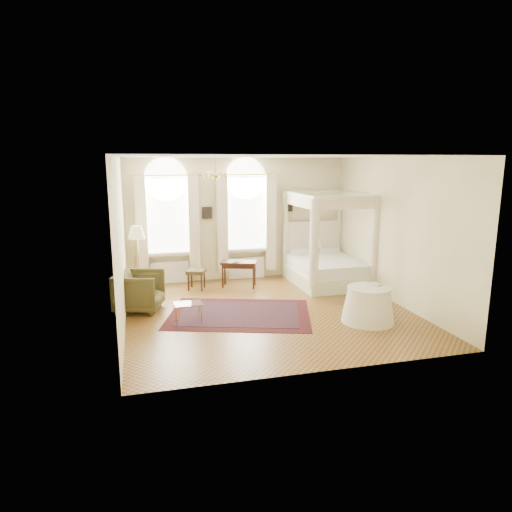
{
  "coord_description": "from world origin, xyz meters",
  "views": [
    {
      "loc": [
        -2.65,
        -9.11,
        3.22
      ],
      "look_at": [
        -0.17,
        0.4,
        1.16
      ],
      "focal_mm": 32.0,
      "sensor_mm": 36.0,
      "label": 1
    }
  ],
  "objects_px": {
    "canopy_bed": "(327,263)",
    "nightstand": "(313,265)",
    "stool": "(196,273)",
    "side_table": "(368,305)",
    "coffee_table": "(188,305)",
    "floor_lamp": "(137,236)",
    "writing_desk": "(239,265)",
    "armchair": "(139,291)"
  },
  "relations": [
    {
      "from": "stool",
      "to": "side_table",
      "type": "xyz_separation_m",
      "value": [
        3.06,
        -3.27,
        -0.07
      ]
    },
    {
      "from": "coffee_table",
      "to": "armchair",
      "type": "bearing_deg",
      "value": 134.54
    },
    {
      "from": "nightstand",
      "to": "floor_lamp",
      "type": "height_order",
      "value": "floor_lamp"
    },
    {
      "from": "nightstand",
      "to": "armchair",
      "type": "bearing_deg",
      "value": -157.96
    },
    {
      "from": "writing_desk",
      "to": "coffee_table",
      "type": "height_order",
      "value": "writing_desk"
    },
    {
      "from": "canopy_bed",
      "to": "writing_desk",
      "type": "distance_m",
      "value": 2.35
    },
    {
      "from": "armchair",
      "to": "side_table",
      "type": "xyz_separation_m",
      "value": [
        4.48,
        -1.89,
        -0.08
      ]
    },
    {
      "from": "canopy_bed",
      "to": "floor_lamp",
      "type": "distance_m",
      "value": 4.95
    },
    {
      "from": "canopy_bed",
      "to": "writing_desk",
      "type": "bearing_deg",
      "value": 173.2
    },
    {
      "from": "side_table",
      "to": "floor_lamp",
      "type": "bearing_deg",
      "value": 142.39
    },
    {
      "from": "writing_desk",
      "to": "side_table",
      "type": "bearing_deg",
      "value": -58.65
    },
    {
      "from": "armchair",
      "to": "canopy_bed",
      "type": "bearing_deg",
      "value": -61.16
    },
    {
      "from": "nightstand",
      "to": "floor_lamp",
      "type": "relative_size",
      "value": 0.37
    },
    {
      "from": "floor_lamp",
      "to": "coffee_table",
      "type": "bearing_deg",
      "value": -69.39
    },
    {
      "from": "side_table",
      "to": "stool",
      "type": "bearing_deg",
      "value": 133.14
    },
    {
      "from": "canopy_bed",
      "to": "coffee_table",
      "type": "distance_m",
      "value": 4.39
    },
    {
      "from": "canopy_bed",
      "to": "nightstand",
      "type": "xyz_separation_m",
      "value": [
        -0.04,
        0.89,
        -0.24
      ]
    },
    {
      "from": "stool",
      "to": "floor_lamp",
      "type": "distance_m",
      "value": 1.74
    },
    {
      "from": "coffee_table",
      "to": "floor_lamp",
      "type": "relative_size",
      "value": 0.35
    },
    {
      "from": "nightstand",
      "to": "writing_desk",
      "type": "distance_m",
      "value": 2.39
    },
    {
      "from": "floor_lamp",
      "to": "side_table",
      "type": "xyz_separation_m",
      "value": [
        4.48,
        -3.45,
        -1.06
      ]
    },
    {
      "from": "floor_lamp",
      "to": "nightstand",
      "type": "bearing_deg",
      "value": 4.63
    },
    {
      "from": "stool",
      "to": "side_table",
      "type": "distance_m",
      "value": 4.48
    },
    {
      "from": "canopy_bed",
      "to": "armchair",
      "type": "xyz_separation_m",
      "value": [
        -4.84,
        -1.05,
        -0.11
      ]
    },
    {
      "from": "canopy_bed",
      "to": "armchair",
      "type": "bearing_deg",
      "value": -167.72
    },
    {
      "from": "stool",
      "to": "coffee_table",
      "type": "distance_m",
      "value": 2.38
    },
    {
      "from": "writing_desk",
      "to": "floor_lamp",
      "type": "height_order",
      "value": "floor_lamp"
    },
    {
      "from": "nightstand",
      "to": "floor_lamp",
      "type": "bearing_deg",
      "value": -175.37
    },
    {
      "from": "nightstand",
      "to": "coffee_table",
      "type": "relative_size",
      "value": 1.07
    },
    {
      "from": "armchair",
      "to": "floor_lamp",
      "type": "bearing_deg",
      "value": 16.56
    },
    {
      "from": "writing_desk",
      "to": "coffee_table",
      "type": "distance_m",
      "value": 2.79
    },
    {
      "from": "nightstand",
      "to": "armchair",
      "type": "relative_size",
      "value": 0.64
    },
    {
      "from": "nightstand",
      "to": "armchair",
      "type": "height_order",
      "value": "armchair"
    },
    {
      "from": "writing_desk",
      "to": "stool",
      "type": "height_order",
      "value": "writing_desk"
    },
    {
      "from": "coffee_table",
      "to": "floor_lamp",
      "type": "bearing_deg",
      "value": 110.61
    },
    {
      "from": "nightstand",
      "to": "stool",
      "type": "height_order",
      "value": "nightstand"
    },
    {
      "from": "armchair",
      "to": "stool",
      "type": "bearing_deg",
      "value": -29.28
    },
    {
      "from": "armchair",
      "to": "floor_lamp",
      "type": "relative_size",
      "value": 0.58
    },
    {
      "from": "canopy_bed",
      "to": "nightstand",
      "type": "relative_size",
      "value": 3.89
    },
    {
      "from": "coffee_table",
      "to": "side_table",
      "type": "relative_size",
      "value": 0.54
    },
    {
      "from": "nightstand",
      "to": "side_table",
      "type": "xyz_separation_m",
      "value": [
        -0.33,
        -3.84,
        0.05
      ]
    },
    {
      "from": "canopy_bed",
      "to": "nightstand",
      "type": "height_order",
      "value": "canopy_bed"
    }
  ]
}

